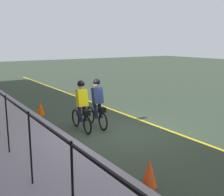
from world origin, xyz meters
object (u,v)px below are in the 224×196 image
at_px(cyclist_follow, 97,103).
at_px(cyclist_lead, 82,106).
at_px(traffic_cone_near, 149,173).
at_px(traffic_cone_far, 41,108).

bearing_deg(cyclist_follow, cyclist_lead, 99.43).
distance_m(traffic_cone_near, traffic_cone_far, 7.31).
xyz_separation_m(cyclist_lead, cyclist_follow, (0.07, -0.67, 0.00)).
relative_size(cyclist_lead, cyclist_follow, 1.00).
bearing_deg(traffic_cone_far, traffic_cone_near, 179.77).
bearing_deg(traffic_cone_near, cyclist_follow, -15.52).
distance_m(cyclist_lead, cyclist_follow, 0.68).
xyz_separation_m(cyclist_lead, traffic_cone_far, (2.94, 0.53, -0.61)).
height_order(cyclist_lead, traffic_cone_near, cyclist_lead).
distance_m(cyclist_follow, traffic_cone_near, 4.65).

